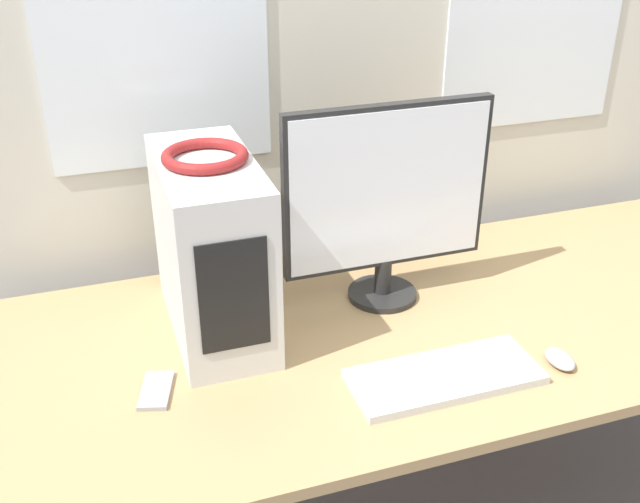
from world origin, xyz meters
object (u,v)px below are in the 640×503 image
(keyboard, at_px, (445,376))
(cell_phone, at_px, (156,390))
(headphones, at_px, (205,156))
(pc_tower, at_px, (212,248))
(mouse, at_px, (560,359))
(monitor_main, at_px, (387,197))

(keyboard, bearing_deg, cell_phone, 165.16)
(keyboard, bearing_deg, headphones, 138.79)
(pc_tower, relative_size, mouse, 5.18)
(pc_tower, xyz_separation_m, headphones, (0.00, 0.00, 0.22))
(pc_tower, distance_m, mouse, 0.83)
(headphones, height_order, monitor_main, monitor_main)
(pc_tower, height_order, monitor_main, monitor_main)
(mouse, relative_size, cell_phone, 0.64)
(headphones, bearing_deg, keyboard, -41.21)
(mouse, bearing_deg, headphones, 150.08)
(keyboard, xyz_separation_m, mouse, (0.27, -0.03, 0.00))
(headphones, relative_size, monitor_main, 0.36)
(pc_tower, relative_size, headphones, 2.39)
(headphones, relative_size, cell_phone, 1.38)
(headphones, distance_m, cell_phone, 0.51)
(keyboard, bearing_deg, monitor_main, 88.69)
(pc_tower, bearing_deg, headphones, 90.00)
(mouse, xyz_separation_m, cell_phone, (-0.87, 0.19, -0.01))
(headphones, bearing_deg, mouse, -29.92)
(monitor_main, height_order, keyboard, monitor_main)
(monitor_main, xyz_separation_m, cell_phone, (-0.61, -0.21, -0.27))
(pc_tower, relative_size, keyboard, 1.08)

